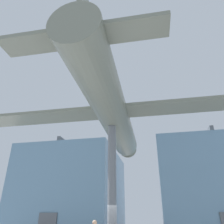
{
  "coord_description": "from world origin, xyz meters",
  "views": [
    {
      "loc": [
        2.39,
        -11.77,
        2.0
      ],
      "look_at": [
        0.0,
        0.0,
        7.75
      ],
      "focal_mm": 35.0,
      "sensor_mm": 36.0,
      "label": 1
    }
  ],
  "objects": [
    {
      "name": "glass_pavilion_left",
      "position": [
        -7.98,
        15.61,
        4.72
      ],
      "size": [
        10.8,
        12.87,
        10.03
      ],
      "color": "#60849E",
      "rests_on": "ground_plane"
    },
    {
      "name": "support_pylon_central",
      "position": [
        0.0,
        0.0,
        3.4
      ],
      "size": [
        0.46,
        0.46,
        6.8
      ],
      "color": "slate",
      "rests_on": "ground_plane"
    },
    {
      "name": "glass_pavilion_right",
      "position": [
        7.98,
        15.61,
        4.72
      ],
      "size": [
        10.8,
        12.87,
        10.03
      ],
      "color": "#60849E",
      "rests_on": "ground_plane"
    },
    {
      "name": "suspended_airplane",
      "position": [
        -0.01,
        0.28,
        7.76
      ],
      "size": [
        19.59,
        15.72,
        3.35
      ],
      "rotation": [
        0.0,
        0.0,
        0.02
      ],
      "color": "slate",
      "rests_on": "support_pylon_central"
    }
  ]
}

